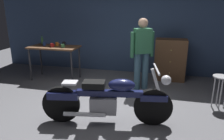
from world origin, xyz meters
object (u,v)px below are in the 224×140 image
Objects in this scene: mug_orange_travel at (57,44)px; mug_red_diner at (52,45)px; wooden_dresser at (170,60)px; mug_black_matte at (64,44)px; motorcycle at (107,99)px; mug_blue_enamel at (44,44)px; person_standing at (142,51)px; bottle at (42,41)px; mug_green_speckled at (63,46)px; shop_stool at (221,83)px.

mug_red_diner is at bearing -101.84° from mug_orange_travel.
wooden_dresser is 9.38× the size of mug_black_matte.
wooden_dresser is at bearing 14.41° from mug_red_diner.
mug_red_diner is at bearing -122.70° from mug_black_matte.
wooden_dresser reaches higher than mug_black_matte.
wooden_dresser is 2.87m from mug_black_matte.
mug_blue_enamel reaches higher than motorcycle.
bottle is at bearing -36.88° from person_standing.
mug_green_speckled is 1.08× the size of mug_blue_enamel.
mug_blue_enamel is (-0.61, 0.15, 0.01)m from mug_green_speckled.
wooden_dresser is 3.39m from mug_blue_enamel.
mug_green_speckled is at bearing -14.10° from mug_blue_enamel.
mug_red_diner is (-3.00, -0.77, 0.40)m from wooden_dresser.
bottle is (-2.42, 2.13, 0.55)m from motorcycle.
motorcycle is 2.26m from shop_stool.
mug_orange_travel reaches higher than shop_stool.
mug_blue_enamel is at bearing -47.86° from bottle.
motorcycle is 2.70m from mug_red_diner.
mug_blue_enamel is at bearing 168.80° from shop_stool.
mug_green_speckled is at bearing -69.50° from mug_black_matte.
motorcycle is 3.39× the size of shop_stool.
mug_green_speckled is 0.49× the size of bottle.
mug_orange_travel is 0.53m from bottle.
person_standing is at bearing -5.11° from mug_blue_enamel.
person_standing reaches higher than mug_red_diner.
mug_red_diner is at bearing 169.91° from shop_stool.
mug_red_diner is at bearing -24.43° from mug_blue_enamel.
wooden_dresser is 3.12m from mug_red_diner.
mug_blue_enamel is at bearing 155.57° from mug_red_diner.
bottle is at bearing 166.93° from shop_stool.
bottle is at bearing 128.98° from motorcycle.
person_standing is 14.24× the size of mug_black_matte.
shop_stool is at bearing -14.92° from mug_black_matte.
bottle is (-0.47, 0.32, 0.05)m from mug_red_diner.
wooden_dresser is at bearing 11.09° from mug_orange_travel.
shop_stool is 4.54m from bottle.
wooden_dresser reaches higher than mug_blue_enamel.
bottle is (-0.51, 0.13, 0.05)m from mug_orange_travel.
motorcycle is at bearing -42.77° from mug_red_diner.
mug_red_diner is at bearing -30.75° from person_standing.
mug_black_matte is at bearing 57.30° from mug_red_diner.
person_standing reaches higher than motorcycle.
mug_black_matte is 0.95× the size of mug_red_diner.
mug_blue_enamel is at bearing -169.19° from wooden_dresser.
person_standing is at bearing 67.84° from motorcycle.
mug_orange_travel is (-2.29, 0.29, 0.02)m from person_standing.
bottle is at bearing 145.72° from mug_red_diner.
bottle is at bearing 132.14° from mug_blue_enamel.
mug_red_diner is (-2.33, 0.10, 0.02)m from person_standing.
mug_blue_enamel is 0.25m from bottle.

